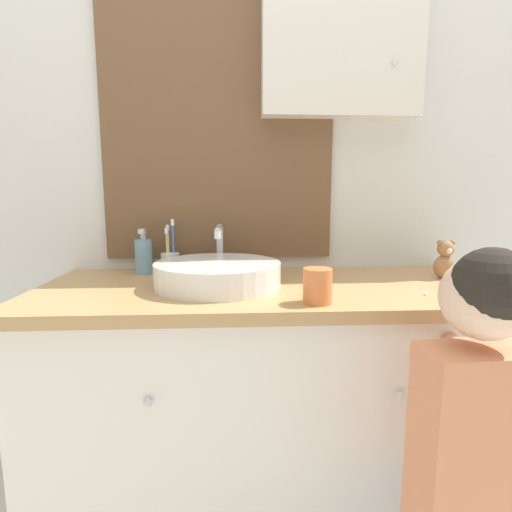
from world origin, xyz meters
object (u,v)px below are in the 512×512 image
(drinking_cup, at_px, (317,286))
(soap_dispenser, at_px, (144,256))
(sink_basin, at_px, (218,273))
(child_figure, at_px, (471,447))
(teddy_bear, at_px, (445,260))
(toothbrush_holder, at_px, (170,261))

(drinking_cup, bearing_deg, soap_dispenser, 142.04)
(sink_basin, height_order, child_figure, child_figure)
(sink_basin, height_order, teddy_bear, sink_basin)
(child_figure, bearing_deg, soap_dispenser, 138.87)
(sink_basin, distance_m, teddy_bear, 0.76)
(teddy_bear, xyz_separation_m, drinking_cup, (-0.49, -0.28, -0.02))
(toothbrush_holder, bearing_deg, drinking_cup, -44.92)
(soap_dispenser, distance_m, child_figure, 1.10)
(sink_basin, relative_size, drinking_cup, 4.77)
(toothbrush_holder, bearing_deg, child_figure, -45.60)
(sink_basin, xyz_separation_m, teddy_bear, (0.76, 0.07, 0.02))
(toothbrush_holder, xyz_separation_m, soap_dispenser, (-0.09, -0.03, 0.02))
(sink_basin, relative_size, child_figure, 0.44)
(toothbrush_holder, relative_size, soap_dispenser, 1.19)
(drinking_cup, bearing_deg, teddy_bear, 29.85)
(soap_dispenser, xyz_separation_m, teddy_bear, (1.03, -0.14, -0.00))
(soap_dispenser, height_order, child_figure, child_figure)
(teddy_bear, bearing_deg, toothbrush_holder, 170.08)
(sink_basin, xyz_separation_m, soap_dispenser, (-0.27, 0.20, 0.02))
(child_figure, bearing_deg, sink_basin, 136.94)
(soap_dispenser, bearing_deg, toothbrush_holder, 17.62)
(child_figure, bearing_deg, drinking_cup, 133.29)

